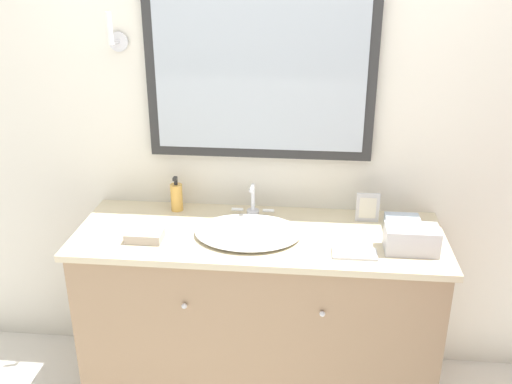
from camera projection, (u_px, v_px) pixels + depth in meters
name	position (u px, v px, depth m)	size (l,w,h in m)	color
wall_back	(265.00, 126.00, 2.72)	(8.00, 0.18, 2.55)	silver
vanity_counter	(259.00, 313.00, 2.75)	(1.67, 0.60, 0.87)	#937556
sink_basin	(248.00, 231.00, 2.56)	(0.48, 0.43, 0.17)	white
soap_bottle	(177.00, 197.00, 2.78)	(0.06, 0.06, 0.18)	gold
appliance_box	(412.00, 240.00, 2.40)	(0.22, 0.13, 0.11)	#BCBCC1
picture_frame	(368.00, 207.00, 2.67)	(0.11, 0.01, 0.14)	#B2B2B7
hand_towel_near_sink	(145.00, 236.00, 2.50)	(0.16, 0.10, 0.04)	#B7A899
hand_towel_far_corner	(403.00, 222.00, 2.63)	(0.16, 0.13, 0.05)	#A8B7C6
metal_tray	(355.00, 254.00, 2.39)	(0.19, 0.10, 0.01)	silver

